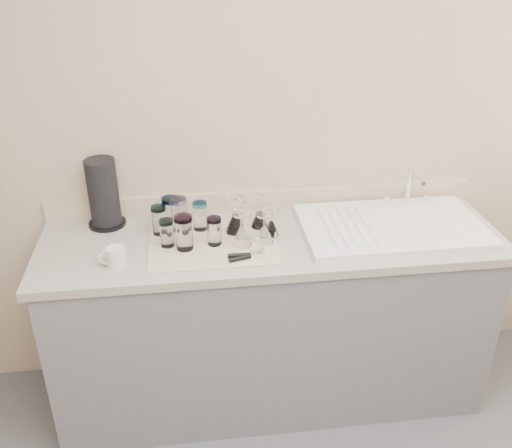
{
  "coord_description": "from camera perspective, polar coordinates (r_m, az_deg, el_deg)",
  "views": [
    {
      "loc": [
        -0.36,
        -0.99,
        2.14
      ],
      "look_at": [
        -0.08,
        1.15,
        1.0
      ],
      "focal_mm": 40.0,
      "sensor_mm": 36.0,
      "label": 1
    }
  ],
  "objects": [
    {
      "name": "tumbler_cyan",
      "position": [
        2.57,
        -7.71,
        0.98
      ],
      "size": [
        0.08,
        0.08,
        0.15
      ],
      "color": "white",
      "rests_on": "dish_towel"
    },
    {
      "name": "tumbler_purple",
      "position": [
        2.58,
        -5.62,
        0.84
      ],
      "size": [
        0.07,
        0.07,
        0.13
      ],
      "color": "white",
      "rests_on": "dish_towel"
    },
    {
      "name": "white_mug",
      "position": [
        2.39,
        -13.86,
        -3.2
      ],
      "size": [
        0.12,
        0.09,
        0.08
      ],
      "color": "silver",
      "rests_on": "counter_unit"
    },
    {
      "name": "tumbler_lavender",
      "position": [
        2.45,
        -4.19,
        -0.7
      ],
      "size": [
        0.06,
        0.06,
        0.13
      ],
      "color": "white",
      "rests_on": "dish_towel"
    },
    {
      "name": "goblet_extra",
      "position": [
        2.53,
        1.51,
        -0.21
      ],
      "size": [
        0.07,
        0.07,
        0.13
      ],
      "color": "white",
      "rests_on": "dish_towel"
    },
    {
      "name": "paper_towel_roll",
      "position": [
        2.67,
        -15.01,
        2.93
      ],
      "size": [
        0.17,
        0.17,
        0.32
      ],
      "color": "black",
      "rests_on": "counter_unit"
    },
    {
      "name": "tumbler_extra",
      "position": [
        2.59,
        -8.52,
        1.09
      ],
      "size": [
        0.08,
        0.08,
        0.15
      ],
      "color": "white",
      "rests_on": "dish_towel"
    },
    {
      "name": "tumbler_teal",
      "position": [
        2.56,
        -9.67,
        0.41
      ],
      "size": [
        0.07,
        0.07,
        0.13
      ],
      "color": "white",
      "rests_on": "dish_towel"
    },
    {
      "name": "room_envelope",
      "position": [
        1.2,
        10.85,
        -1.8
      ],
      "size": [
        3.54,
        3.5,
        2.52
      ],
      "color": "#505055",
      "rests_on": "ground"
    },
    {
      "name": "goblet_front_left",
      "position": [
        2.44,
        -1.42,
        -1.0
      ],
      "size": [
        0.09,
        0.09,
        0.16
      ],
      "color": "white",
      "rests_on": "dish_towel"
    },
    {
      "name": "sink_unit",
      "position": [
        2.67,
        13.46,
        -0.2
      ],
      "size": [
        0.82,
        0.5,
        0.22
      ],
      "color": "white",
      "rests_on": "counter_unit"
    },
    {
      "name": "goblet_back_left",
      "position": [
        2.55,
        -2.06,
        0.35
      ],
      "size": [
        0.09,
        0.09,
        0.16
      ],
      "color": "white",
      "rests_on": "dish_towel"
    },
    {
      "name": "dish_towel",
      "position": [
        2.49,
        -4.37,
        -1.97
      ],
      "size": [
        0.55,
        0.42,
        0.01
      ],
      "primitive_type": "cube",
      "color": "beige",
      "rests_on": "counter_unit"
    },
    {
      "name": "tumbler_blue",
      "position": [
        2.42,
        -7.21,
        -0.83
      ],
      "size": [
        0.08,
        0.08,
        0.15
      ],
      "color": "white",
      "rests_on": "dish_towel"
    },
    {
      "name": "counter_unit",
      "position": [
        2.79,
        1.53,
        -9.44
      ],
      "size": [
        2.06,
        0.62,
        0.9
      ],
      "color": "slate",
      "rests_on": "ground"
    },
    {
      "name": "can_opener",
      "position": [
        2.37,
        -0.96,
        -3.2
      ],
      "size": [
        0.15,
        0.06,
        0.02
      ],
      "color": "silver",
      "rests_on": "dish_towel"
    },
    {
      "name": "tumbler_magenta",
      "position": [
        2.46,
        -8.91,
        -0.87
      ],
      "size": [
        0.06,
        0.06,
        0.12
      ],
      "color": "white",
      "rests_on": "dish_towel"
    },
    {
      "name": "goblet_front_right",
      "position": [
        2.47,
        0.85,
        -0.85
      ],
      "size": [
        0.08,
        0.08,
        0.14
      ],
      "color": "white",
      "rests_on": "dish_towel"
    },
    {
      "name": "goblet_back_right",
      "position": [
        2.59,
        0.36,
        0.71
      ],
      "size": [
        0.08,
        0.08,
        0.14
      ],
      "color": "white",
      "rests_on": "dish_towel"
    }
  ]
}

